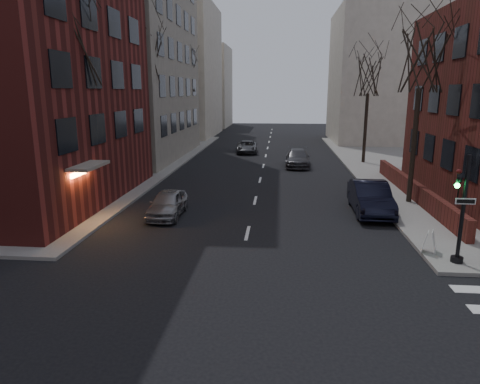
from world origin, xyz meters
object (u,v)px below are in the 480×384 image
tree_right_a (422,58)px  parked_sedan (370,198)px  tree_right_b (369,76)px  tree_left_b (145,55)px  tree_left_c (186,74)px  car_lane_far (247,147)px  sandwich_board (430,242)px  streetlamp_near (138,122)px  car_lane_gray (297,158)px  streetlamp_far (196,110)px  tree_left_a (67,44)px  traffic_signal (460,216)px  car_lane_silver (167,204)px

tree_right_a → parked_sedan: 7.93m
tree_right_b → parked_sedan: bearing=-99.2°
tree_left_b → parked_sedan: bearing=-33.9°
tree_left_c → tree_right_b: tree_left_c is taller
car_lane_far → sandwich_board: 29.43m
car_lane_far → streetlamp_near: bearing=-114.1°
parked_sedan → car_lane_gray: size_ratio=1.02×
streetlamp_far → car_lane_far: bearing=-34.0°
parked_sedan → car_lane_gray: 14.56m
tree_left_a → car_lane_gray: (11.71, 16.09, -7.75)m
parked_sedan → tree_left_c: bearing=122.6°
tree_left_a → sandwich_board: size_ratio=11.86×
streetlamp_near → parked_sedan: streetlamp_near is taller
traffic_signal → car_lane_gray: 21.72m
traffic_signal → streetlamp_far: streetlamp_far is taller
tree_left_a → tree_left_b: size_ratio=0.95×
parked_sedan → car_lane_silver: 10.63m
car_lane_silver → car_lane_far: car_lane_silver is taller
tree_left_a → car_lane_gray: size_ratio=2.07×
tree_left_c → tree_right_a: same height
tree_left_c → car_lane_silver: tree_left_c is taller
traffic_signal → tree_right_b: size_ratio=0.44×
streetlamp_near → traffic_signal: bearing=-38.9°
streetlamp_far → parked_sedan: streetlamp_far is taller
car_lane_gray → streetlamp_far: bearing=134.4°
traffic_signal → car_lane_far: 30.56m
parked_sedan → tree_left_b: bearing=146.8°
tree_right_a → car_lane_far: bearing=118.6°
tree_right_a → parked_sedan: (-2.60, -2.09, -7.19)m
car_lane_silver → streetlamp_near: bearing=116.2°
tree_right_b → parked_sedan: tree_right_b is taller
tree_right_a → streetlamp_near: bearing=166.8°
tree_right_b → parked_sedan: 17.64m
streetlamp_far → car_lane_far: streetlamp_far is taller
tree_right_b → car_lane_gray: tree_right_b is taller
streetlamp_far → sandwich_board: bearing=-64.2°
car_lane_silver → tree_left_a: bearing=-176.5°
tree_left_a → car_lane_silver: tree_left_a is taller
car_lane_silver → car_lane_gray: (7.23, 15.77, 0.05)m
tree_left_b → car_lane_far: 15.96m
parked_sedan → car_lane_gray: bearing=103.8°
tree_left_c → traffic_signal: bearing=-61.6°
tree_left_a → tree_right_b: 25.19m
tree_right_b → sandwich_board: size_ratio=10.61×
tree_left_b → tree_right_b: (17.60, 6.00, -1.33)m
tree_left_b → car_lane_far: (6.76, 11.85, -8.29)m
tree_left_a → tree_left_b: 12.01m
tree_left_a → tree_left_c: tree_left_a is taller
tree_left_b → tree_right_b: size_ratio=1.18×
tree_left_b → streetlamp_near: 6.18m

